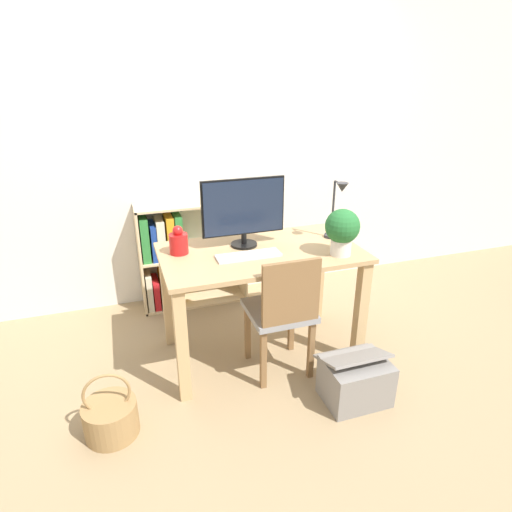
% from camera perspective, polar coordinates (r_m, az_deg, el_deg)
% --- Properties ---
extents(ground_plane, '(10.00, 10.00, 0.00)m').
position_cam_1_polar(ground_plane, '(3.16, 0.59, -12.46)').
color(ground_plane, '#997F5B').
extents(wall_back, '(8.00, 0.05, 2.60)m').
position_cam_1_polar(wall_back, '(3.63, -4.95, 14.46)').
color(wall_back, silver).
rests_on(wall_back, ground_plane).
extents(desk, '(1.30, 0.74, 0.78)m').
position_cam_1_polar(desk, '(2.84, 0.64, -2.01)').
color(desk, tan).
rests_on(desk, ground_plane).
extents(monitor, '(0.56, 0.18, 0.45)m').
position_cam_1_polar(monitor, '(2.79, -1.68, 6.26)').
color(monitor, black).
rests_on(monitor, desk).
extents(keyboard, '(0.41, 0.13, 0.02)m').
position_cam_1_polar(keyboard, '(2.68, -1.00, 0.05)').
color(keyboard, silver).
rests_on(keyboard, desk).
extents(vase, '(0.12, 0.12, 0.19)m').
position_cam_1_polar(vase, '(2.76, -10.29, 1.83)').
color(vase, red).
rests_on(vase, desk).
extents(desk_lamp, '(0.10, 0.19, 0.41)m').
position_cam_1_polar(desk_lamp, '(2.94, 10.81, 6.72)').
color(desk_lamp, '#2D2D33').
rests_on(desk_lamp, desk).
extents(potted_plant, '(0.22, 0.22, 0.30)m').
position_cam_1_polar(potted_plant, '(2.71, 11.42, 3.51)').
color(potted_plant, silver).
rests_on(potted_plant, desk).
extents(chair, '(0.40, 0.40, 0.86)m').
position_cam_1_polar(chair, '(2.70, 3.58, -7.23)').
color(chair, gray).
rests_on(chair, ground_plane).
extents(bookshelf, '(0.88, 0.28, 0.89)m').
position_cam_1_polar(bookshelf, '(3.61, -11.01, -0.21)').
color(bookshelf, '#D8BC8C').
rests_on(bookshelf, ground_plane).
extents(basket, '(0.29, 0.29, 0.40)m').
position_cam_1_polar(basket, '(2.62, -18.81, -19.68)').
color(basket, '#997547').
rests_on(basket, ground_plane).
extents(storage_box, '(0.39, 0.34, 0.33)m').
position_cam_1_polar(storage_box, '(2.74, 13.10, -15.74)').
color(storage_box, gray).
rests_on(storage_box, ground_plane).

